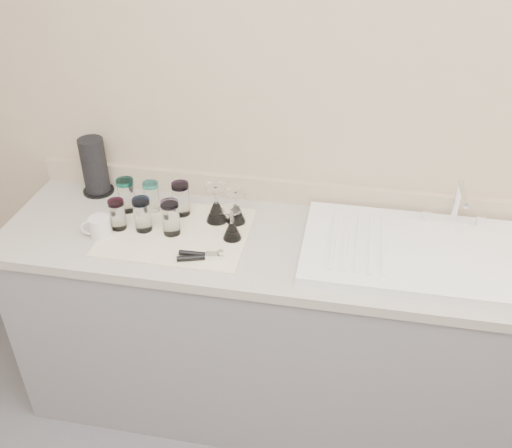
% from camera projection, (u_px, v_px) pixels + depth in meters
% --- Properties ---
extents(room_envelope, '(3.54, 3.50, 2.52)m').
position_uv_depth(room_envelope, '(128.00, 343.00, 0.81)').
color(room_envelope, '#545459').
rests_on(room_envelope, ground).
extents(counter_unit, '(2.06, 0.62, 0.90)m').
position_uv_depth(counter_unit, '(266.00, 326.00, 2.41)').
color(counter_unit, slate).
rests_on(counter_unit, ground).
extents(sink_unit, '(0.82, 0.50, 0.22)m').
position_uv_depth(sink_unit, '(417.00, 251.00, 2.06)').
color(sink_unit, white).
rests_on(sink_unit, counter_unit).
extents(dish_towel, '(0.55, 0.42, 0.01)m').
position_uv_depth(dish_towel, '(177.00, 232.00, 2.19)').
color(dish_towel, white).
rests_on(dish_towel, counter_unit).
extents(tumbler_teal, '(0.07, 0.07, 0.14)m').
position_uv_depth(tumbler_teal, '(127.00, 195.00, 2.28)').
color(tumbler_teal, white).
rests_on(tumbler_teal, dish_towel).
extents(tumbler_cyan, '(0.06, 0.06, 0.12)m').
position_uv_depth(tumbler_cyan, '(152.00, 196.00, 2.28)').
color(tumbler_cyan, white).
rests_on(tumbler_cyan, dish_towel).
extents(tumbler_purple, '(0.07, 0.07, 0.14)m').
position_uv_depth(tumbler_purple, '(181.00, 199.00, 2.26)').
color(tumbler_purple, white).
rests_on(tumbler_purple, dish_towel).
extents(tumbler_magenta, '(0.06, 0.06, 0.12)m').
position_uv_depth(tumbler_magenta, '(117.00, 214.00, 2.17)').
color(tumbler_magenta, white).
rests_on(tumbler_magenta, dish_towel).
extents(tumbler_blue, '(0.07, 0.07, 0.13)m').
position_uv_depth(tumbler_blue, '(142.00, 214.00, 2.16)').
color(tumbler_blue, white).
rests_on(tumbler_blue, dish_towel).
extents(tumbler_lavender, '(0.07, 0.07, 0.14)m').
position_uv_depth(tumbler_lavender, '(171.00, 218.00, 2.14)').
color(tumbler_lavender, white).
rests_on(tumbler_lavender, dish_towel).
extents(goblet_back_left, '(0.09, 0.09, 0.15)m').
position_uv_depth(goblet_back_left, '(216.00, 209.00, 2.22)').
color(goblet_back_left, white).
rests_on(goblet_back_left, dish_towel).
extents(goblet_back_right, '(0.08, 0.08, 0.14)m').
position_uv_depth(goblet_back_right, '(236.00, 212.00, 2.22)').
color(goblet_back_right, white).
rests_on(goblet_back_right, dish_towel).
extents(goblet_front_right, '(0.07, 0.07, 0.13)m').
position_uv_depth(goblet_front_right, '(232.00, 228.00, 2.13)').
color(goblet_front_right, white).
rests_on(goblet_front_right, dish_towel).
extents(can_opener, '(0.16, 0.07, 0.02)m').
position_uv_depth(can_opener, '(201.00, 256.00, 2.04)').
color(can_opener, silver).
rests_on(can_opener, dish_towel).
extents(white_mug, '(0.12, 0.10, 0.08)m').
position_uv_depth(white_mug, '(100.00, 227.00, 2.15)').
color(white_mug, silver).
rests_on(white_mug, counter_unit).
extents(paper_towel_roll, '(0.13, 0.13, 0.25)m').
position_uv_depth(paper_towel_roll, '(95.00, 167.00, 2.39)').
color(paper_towel_roll, black).
rests_on(paper_towel_roll, counter_unit).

